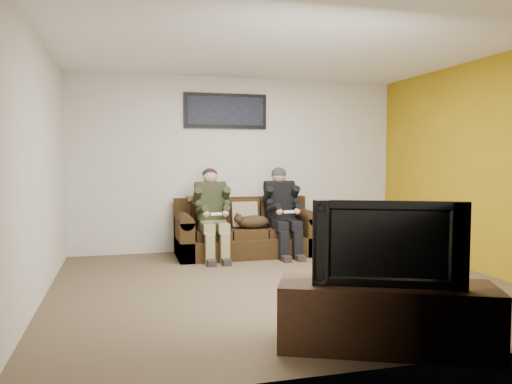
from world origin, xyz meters
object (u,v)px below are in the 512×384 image
object	(u,v)px
framed_poster	(226,111)
person_right	(282,207)
television	(387,242)
sofa	(245,233)
cat	(252,221)
person_left	(212,209)
tv_stand	(386,317)

from	to	relation	value
framed_poster	person_right	bearing A→B (deg)	-38.26
person_right	television	world-z (taller)	person_right
sofa	television	xyz separation A→B (m)	(0.15, -3.77, 0.49)
person_right	television	bearing A→B (deg)	-95.70
sofa	cat	distance (m)	0.27
sofa	person_right	bearing A→B (deg)	-17.92
person_left	person_right	size ratio (longest dim) A/B	0.99
sofa	tv_stand	world-z (taller)	sofa
sofa	framed_poster	distance (m)	1.85
cat	television	world-z (taller)	television
television	sofa	bearing A→B (deg)	115.88
person_right	television	xyz separation A→B (m)	(-0.36, -3.61, 0.10)
sofa	cat	world-z (taller)	sofa
sofa	person_right	xyz separation A→B (m)	(0.51, -0.16, 0.39)
framed_poster	television	distance (m)	4.38
cat	framed_poster	world-z (taller)	framed_poster
person_right	framed_poster	size ratio (longest dim) A/B	1.01
cat	tv_stand	bearing A→B (deg)	-88.56
sofa	television	bearing A→B (deg)	-87.71
cat	sofa	bearing A→B (deg)	109.04
person_right	cat	xyz separation A→B (m)	(-0.45, -0.01, -0.20)
person_left	cat	xyz separation A→B (m)	(0.57, -0.01, -0.20)
person_left	tv_stand	size ratio (longest dim) A/B	0.81
framed_poster	television	size ratio (longest dim) A/B	1.16
tv_stand	cat	bearing A→B (deg)	115.03
framed_poster	tv_stand	bearing A→B (deg)	-85.19
person_left	person_right	world-z (taller)	person_right
sofa	framed_poster	world-z (taller)	framed_poster
sofa	person_left	bearing A→B (deg)	-162.04
framed_poster	person_left	bearing A→B (deg)	-118.96
framed_poster	tv_stand	world-z (taller)	framed_poster
sofa	person_right	size ratio (longest dim) A/B	1.58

